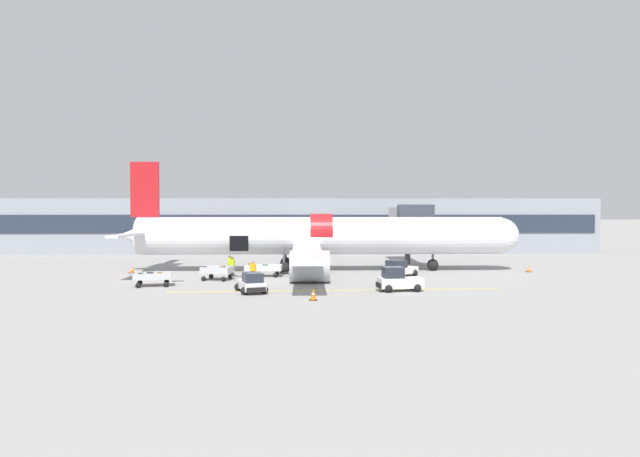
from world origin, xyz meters
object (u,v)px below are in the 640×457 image
object	(u,v)px
baggage_tug_mid	(252,284)
baggage_tug_lead	(399,269)
baggage_tug_rear	(398,281)
baggage_cart_empty	(154,279)
baggage_cart_queued	(218,273)
ground_crew_marshal	(303,269)
ground_crew_helper	(313,265)
baggage_cart_loading	(263,270)
ground_crew_loader_a	(232,266)
ground_crew_driver	(230,264)
ground_crew_supervisor	(253,270)
airplane	(316,237)
ground_crew_loader_b	(307,266)

from	to	relation	value
baggage_tug_mid	baggage_tug_lead	bearing A→B (deg)	37.67
baggage_tug_rear	baggage_cart_empty	size ratio (longest dim) A/B	0.88
baggage_cart_queued	ground_crew_marshal	bearing A→B (deg)	3.47
ground_crew_helper	baggage_tug_lead	bearing A→B (deg)	-17.38
baggage_cart_loading	ground_crew_loader_a	xyz separation A→B (m)	(-2.73, 0.14, 0.38)
baggage_tug_lead	baggage_tug_rear	bearing A→B (deg)	-99.90
baggage_tug_lead	baggage_cart_queued	world-z (taller)	baggage_tug_lead
baggage_tug_rear	ground_crew_driver	world-z (taller)	baggage_tug_rear
baggage_tug_lead	ground_crew_supervisor	world-z (taller)	ground_crew_supervisor
baggage_tug_lead	ground_crew_loader_a	distance (m)	14.58
ground_crew_driver	ground_crew_marshal	distance (m)	7.78
baggage_tug_lead	ground_crew_driver	size ratio (longest dim) A/B	2.04
baggage_cart_loading	ground_crew_marshal	xyz separation A→B (m)	(3.46, -1.88, 0.34)
baggage_tug_lead	baggage_tug_rear	distance (m)	8.94
airplane	baggage_tug_mid	bearing A→B (deg)	-109.30
ground_crew_driver	ground_crew_helper	bearing A→B (deg)	0.10
airplane	baggage_tug_lead	world-z (taller)	airplane
ground_crew_marshal	ground_crew_loader_b	bearing A→B (deg)	81.74
baggage_tug_lead	ground_crew_loader_a	world-z (taller)	ground_crew_loader_a
ground_crew_loader_b	baggage_cart_empty	bearing A→B (deg)	-150.89
baggage_tug_mid	baggage_cart_loading	distance (m)	9.47
baggage_cart_loading	ground_crew_supervisor	bearing A→B (deg)	-103.21
ground_crew_loader_a	ground_crew_driver	bearing A→B (deg)	103.48
ground_crew_loader_a	ground_crew_marshal	xyz separation A→B (m)	(6.19, -2.02, -0.04)
baggage_tug_mid	ground_crew_helper	distance (m)	12.45
baggage_tug_mid	ground_crew_driver	world-z (taller)	ground_crew_driver
baggage_tug_lead	ground_crew_loader_b	distance (m)	8.06
baggage_tug_mid	ground_crew_supervisor	xyz separation A→B (m)	(-0.49, 6.70, 0.23)
baggage_tug_rear	ground_crew_supervisor	world-z (taller)	baggage_tug_rear
ground_crew_marshal	ground_crew_helper	bearing A→B (deg)	78.03
ground_crew_driver	ground_crew_loader_b	bearing A→B (deg)	-12.02
ground_crew_helper	baggage_cart_empty	bearing A→B (deg)	-146.65
ground_crew_driver	airplane	bearing A→B (deg)	15.49
ground_crew_loader_b	ground_crew_helper	size ratio (longest dim) A/B	0.99
baggage_cart_loading	ground_crew_supervisor	size ratio (longest dim) A/B	2.53
baggage_cart_empty	ground_crew_supervisor	xyz separation A→B (m)	(7.28, 3.14, 0.30)
airplane	ground_crew_helper	xyz separation A→B (m)	(-0.36, -2.17, -2.36)
baggage_tug_lead	baggage_tug_mid	bearing A→B (deg)	-142.33
baggage_tug_mid	baggage_tug_rear	bearing A→B (deg)	2.52
baggage_cart_empty	ground_crew_supervisor	size ratio (longest dim) A/B	2.34
airplane	baggage_tug_mid	distance (m)	14.83
baggage_tug_rear	ground_crew_loader_b	xyz separation A→B (m)	(-6.48, 9.65, 0.07)
baggage_tug_mid	baggage_cart_loading	bearing A→B (deg)	89.04
baggage_cart_empty	ground_crew_supervisor	bearing A→B (deg)	23.31
baggage_cart_empty	ground_crew_marshal	xyz separation A→B (m)	(11.38, 4.02, 0.32)
ground_crew_loader_a	ground_crew_helper	world-z (taller)	ground_crew_loader_a
baggage_tug_lead	ground_crew_helper	xyz separation A→B (m)	(-7.53, 2.36, 0.18)
baggage_cart_queued	ground_crew_loader_a	bearing A→B (deg)	70.93
baggage_cart_queued	ground_crew_loader_a	xyz separation A→B (m)	(0.84, 2.44, 0.36)
baggage_tug_mid	baggage_cart_queued	size ratio (longest dim) A/B	1.00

